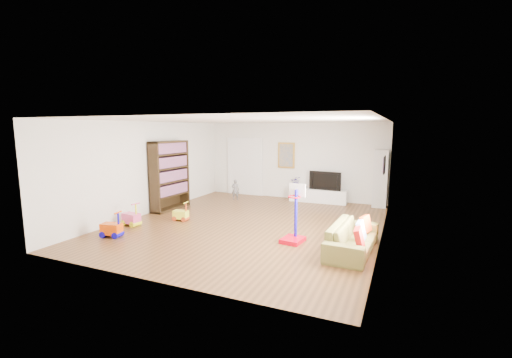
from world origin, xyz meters
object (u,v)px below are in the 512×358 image
at_px(media_console, 318,196).
at_px(sofa, 352,238).
at_px(bookshelf, 170,175).
at_px(basketball_hoop, 293,214).

height_order(media_console, sofa, sofa).
bearing_deg(bookshelf, media_console, 37.74).
bearing_deg(sofa, media_console, 24.59).
relative_size(media_console, basketball_hoop, 1.49).
xyz_separation_m(sofa, basketball_hoop, (-1.29, 0.05, 0.36)).
relative_size(media_console, bookshelf, 0.91).
xyz_separation_m(media_console, sofa, (1.75, -4.44, 0.06)).
bearing_deg(media_console, sofa, -69.35).
bearing_deg(bookshelf, sofa, -13.27).
bearing_deg(sofa, basketball_hoop, 90.72).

